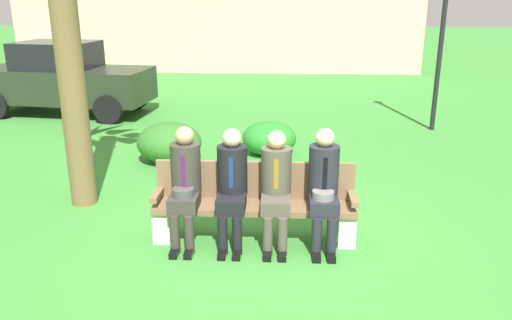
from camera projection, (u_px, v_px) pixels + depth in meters
ground_plane at (265, 241)px, 5.98m from camera, size 80.00×80.00×0.00m
park_bench at (255, 203)px, 5.95m from camera, size 2.31×0.44×0.90m
seated_man_leftmost at (185, 181)px, 5.77m from camera, size 0.34×0.72×1.35m
seated_man_centerleft at (232, 182)px, 5.75m from camera, size 0.34×0.72×1.33m
seated_man_centerright at (276, 183)px, 5.72m from camera, size 0.34×0.72×1.32m
seated_man_rightmost at (324, 183)px, 5.69m from camera, size 0.34×0.72×1.35m
shrub_near_bench at (169, 142)px, 8.70m from camera, size 1.09×1.00×0.68m
shrub_mid_lawn at (269, 138)px, 9.11m from camera, size 0.95×0.87×0.60m
parked_car_near at (64, 79)px, 12.03m from camera, size 4.05×2.08×1.68m
street_lamp at (444, 16)px, 10.15m from camera, size 0.24×0.24×3.81m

